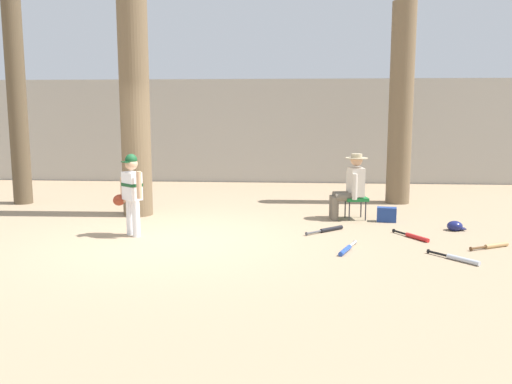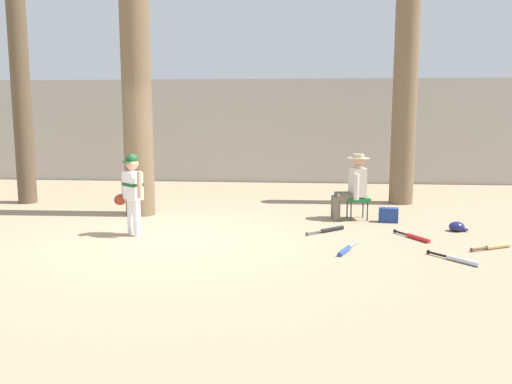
# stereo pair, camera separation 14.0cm
# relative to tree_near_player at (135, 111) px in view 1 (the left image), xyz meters

# --- Properties ---
(ground_plane) EXTENTS (60.00, 60.00, 0.00)m
(ground_plane) POSITION_rel_tree_near_player_xyz_m (1.08, -1.98, -1.97)
(ground_plane) COLOR #9E8466
(concrete_back_wall) EXTENTS (18.00, 0.36, 2.82)m
(concrete_back_wall) POSITION_rel_tree_near_player_xyz_m (1.08, 5.06, -0.56)
(concrete_back_wall) COLOR #ADA89E
(concrete_back_wall) RESTS_ON ground
(tree_near_player) EXTENTS (0.85, 0.85, 4.77)m
(tree_near_player) POSITION_rel_tree_near_player_xyz_m (0.00, 0.00, 0.00)
(tree_near_player) COLOR brown
(tree_near_player) RESTS_ON ground
(tree_behind_spectator) EXTENTS (0.82, 0.82, 4.34)m
(tree_behind_spectator) POSITION_rel_tree_near_player_xyz_m (5.20, 1.74, -0.21)
(tree_behind_spectator) COLOR brown
(tree_behind_spectator) RESTS_ON ground
(young_ballplayer) EXTENTS (0.58, 0.43, 1.31)m
(young_ballplayer) POSITION_rel_tree_near_player_xyz_m (0.41, -1.73, -1.22)
(young_ballplayer) COLOR white
(young_ballplayer) RESTS_ON ground
(folding_stool) EXTENTS (0.46, 0.46, 0.41)m
(folding_stool) POSITION_rel_tree_near_player_xyz_m (4.09, -0.12, -1.60)
(folding_stool) COLOR #196B2D
(folding_stool) RESTS_ON ground
(seated_spectator) EXTENTS (0.68, 0.54, 1.20)m
(seated_spectator) POSITION_rel_tree_near_player_xyz_m (4.00, -0.14, -1.33)
(seated_spectator) COLOR #6B6051
(seated_spectator) RESTS_ON ground
(handbag_beside_stool) EXTENTS (0.36, 0.23, 0.26)m
(handbag_beside_stool) POSITION_rel_tree_near_player_xyz_m (4.63, -0.33, -1.84)
(handbag_beside_stool) COLOR navy
(handbag_beside_stool) RESTS_ON ground
(tree_far_left) EXTENTS (0.56, 0.56, 5.46)m
(tree_far_left) POSITION_rel_tree_near_player_xyz_m (-2.83, 1.08, 0.48)
(tree_far_left) COLOR brown
(tree_far_left) RESTS_ON ground
(bat_red_barrel) EXTENTS (0.45, 0.71, 0.07)m
(bat_red_barrel) POSITION_rel_tree_near_player_xyz_m (4.85, -1.62, -1.93)
(bat_red_barrel) COLOR red
(bat_red_barrel) RESTS_ON ground
(bat_wood_tan) EXTENTS (0.66, 0.39, 0.07)m
(bat_wood_tan) POSITION_rel_tree_near_player_xyz_m (5.87, -2.12, -1.93)
(bat_wood_tan) COLOR tan
(bat_wood_tan) RESTS_ON ground
(bat_aluminum_silver) EXTENTS (0.56, 0.64, 0.07)m
(bat_aluminum_silver) POSITION_rel_tree_near_player_xyz_m (5.16, -2.87, -1.93)
(bat_aluminum_silver) COLOR #B7BCC6
(bat_aluminum_silver) RESTS_ON ground
(bat_blue_youth) EXTENTS (0.33, 0.73, 0.07)m
(bat_blue_youth) POSITION_rel_tree_near_player_xyz_m (3.72, -2.49, -1.93)
(bat_blue_youth) COLOR #2347AD
(bat_blue_youth) RESTS_ON ground
(bat_black_composite) EXTENTS (0.65, 0.59, 0.07)m
(bat_black_composite) POSITION_rel_tree_near_player_xyz_m (3.55, -1.20, -1.93)
(bat_black_composite) COLOR black
(bat_black_composite) RESTS_ON ground
(batting_helmet_navy) EXTENTS (0.30, 0.23, 0.17)m
(batting_helmet_navy) POSITION_rel_tree_near_player_xyz_m (5.64, -0.97, -1.89)
(batting_helmet_navy) COLOR navy
(batting_helmet_navy) RESTS_ON ground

